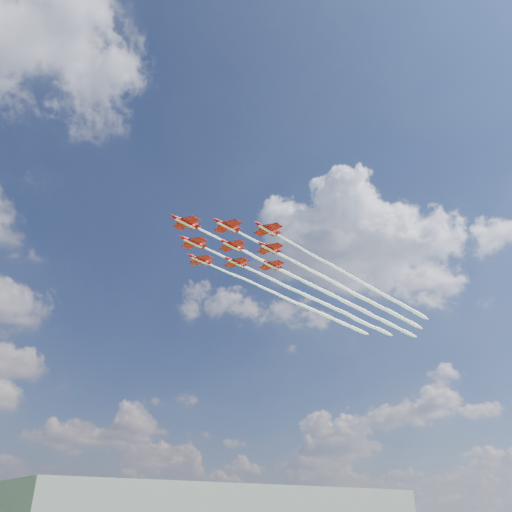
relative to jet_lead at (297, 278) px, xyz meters
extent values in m
cylinder|color=#B90A0A|center=(-51.79, -8.17, 0.00)|extent=(7.83, 2.26, 1.07)
cone|color=#B90A0A|center=(-56.57, -8.92, 0.00)|extent=(2.08, 1.36, 1.07)
cone|color=#B90A0A|center=(-47.29, -7.46, 0.00)|extent=(1.59, 1.18, 0.97)
ellipsoid|color=black|center=(-53.70, -8.47, 0.44)|extent=(2.13, 1.19, 0.69)
cube|color=#B90A0A|center=(-51.31, -8.09, -0.05)|extent=(4.45, 9.29, 0.14)
cube|color=#B90A0A|center=(-47.96, -7.56, 0.00)|extent=(1.88, 3.66, 0.12)
cube|color=#B90A0A|center=(-47.76, -7.53, 0.87)|extent=(1.55, 0.38, 1.74)
cube|color=white|center=(-51.79, -8.17, -0.49)|extent=(7.32, 1.99, 0.12)
cylinder|color=#B90A0A|center=(-41.26, -14.10, 0.00)|extent=(7.83, 2.26, 1.07)
cone|color=#B90A0A|center=(-46.05, -14.86, 0.00)|extent=(2.08, 1.36, 1.07)
cone|color=#B90A0A|center=(-36.76, -13.39, 0.00)|extent=(1.59, 1.18, 0.97)
ellipsoid|color=black|center=(-43.18, -14.40, 0.44)|extent=(2.13, 1.19, 0.69)
cube|color=#B90A0A|center=(-40.79, -14.03, -0.05)|extent=(4.45, 9.29, 0.14)
cube|color=#B90A0A|center=(-37.43, -13.50, 0.00)|extent=(1.88, 3.66, 0.12)
cube|color=#B90A0A|center=(-37.24, -13.47, 0.87)|extent=(1.55, 0.38, 1.74)
cube|color=white|center=(-41.26, -14.10, -0.49)|extent=(7.32, 1.99, 0.12)
cylinder|color=#B90A0A|center=(-43.60, 0.72, 0.00)|extent=(7.83, 2.26, 1.07)
cone|color=#B90A0A|center=(-48.39, -0.04, 0.00)|extent=(2.08, 1.36, 1.07)
cone|color=#B90A0A|center=(-39.10, 1.43, 0.00)|extent=(1.59, 1.18, 0.97)
ellipsoid|color=black|center=(-45.52, 0.41, 0.44)|extent=(2.13, 1.19, 0.69)
cube|color=#B90A0A|center=(-43.12, 0.79, -0.05)|extent=(4.45, 9.29, 0.14)
cube|color=#B90A0A|center=(-39.77, 1.32, 0.00)|extent=(1.88, 3.66, 0.12)
cube|color=#B90A0A|center=(-39.58, 1.35, 0.87)|extent=(1.55, 0.38, 1.74)
cube|color=white|center=(-43.60, 0.72, -0.49)|extent=(7.32, 1.99, 0.12)
cylinder|color=#B90A0A|center=(-30.74, -20.04, 0.00)|extent=(7.83, 2.26, 1.07)
cone|color=#B90A0A|center=(-35.53, -20.79, 0.00)|extent=(2.08, 1.36, 1.07)
cone|color=#B90A0A|center=(-26.24, -19.33, 0.00)|extent=(1.59, 1.18, 0.97)
ellipsoid|color=black|center=(-32.66, -20.34, 0.44)|extent=(2.13, 1.19, 0.69)
cube|color=#B90A0A|center=(-30.27, -19.96, -0.05)|extent=(4.45, 9.29, 0.14)
cube|color=#B90A0A|center=(-26.91, -19.43, 0.00)|extent=(1.88, 3.66, 0.12)
cube|color=#B90A0A|center=(-26.72, -19.40, 0.87)|extent=(1.55, 0.38, 1.74)
cube|color=white|center=(-30.74, -20.04, -0.49)|extent=(7.32, 1.99, 0.12)
cylinder|color=#B90A0A|center=(-33.08, -5.22, 0.00)|extent=(7.83, 2.26, 1.07)
cone|color=#B90A0A|center=(-37.87, -5.97, 0.00)|extent=(2.08, 1.36, 1.07)
cone|color=#B90A0A|center=(-28.58, -4.51, 0.00)|extent=(1.59, 1.18, 0.97)
ellipsoid|color=black|center=(-35.00, -5.52, 0.44)|extent=(2.13, 1.19, 0.69)
cube|color=#B90A0A|center=(-32.60, -5.14, -0.05)|extent=(4.45, 9.29, 0.14)
cube|color=#B90A0A|center=(-29.25, -4.61, 0.00)|extent=(1.88, 3.66, 0.12)
cube|color=#B90A0A|center=(-29.06, -4.58, 0.87)|extent=(1.55, 0.38, 1.74)
cube|color=white|center=(-33.08, -5.22, -0.49)|extent=(7.32, 1.99, 0.12)
cylinder|color=#B90A0A|center=(-35.42, 9.60, 0.00)|extent=(7.83, 2.26, 1.07)
cone|color=#B90A0A|center=(-40.21, 8.84, 0.00)|extent=(2.08, 1.36, 1.07)
cone|color=#B90A0A|center=(-30.92, 10.31, 0.00)|extent=(1.59, 1.18, 0.97)
ellipsoid|color=black|center=(-37.33, 9.30, 0.44)|extent=(2.13, 1.19, 0.69)
cube|color=#B90A0A|center=(-34.94, 9.68, -0.05)|extent=(4.45, 9.29, 0.14)
cube|color=#B90A0A|center=(-31.59, 10.20, 0.00)|extent=(1.88, 3.66, 0.12)
cube|color=#B90A0A|center=(-31.40, 10.23, 0.87)|extent=(1.55, 0.38, 1.74)
cube|color=white|center=(-35.42, 9.60, -0.49)|extent=(7.32, 1.99, 0.12)
cylinder|color=#B90A0A|center=(-22.56, -11.15, 0.00)|extent=(7.83, 2.26, 1.07)
cone|color=#B90A0A|center=(-27.35, -11.91, 0.00)|extent=(2.08, 1.36, 1.07)
cone|color=#B90A0A|center=(-18.06, -10.44, 0.00)|extent=(1.59, 1.18, 0.97)
ellipsoid|color=black|center=(-24.48, -11.45, 0.44)|extent=(2.13, 1.19, 0.69)
cube|color=#B90A0A|center=(-22.08, -11.08, -0.05)|extent=(4.45, 9.29, 0.14)
cube|color=#B90A0A|center=(-18.73, -10.55, 0.00)|extent=(1.88, 3.66, 0.12)
cube|color=#B90A0A|center=(-18.54, -10.52, 0.87)|extent=(1.55, 0.38, 1.74)
cube|color=white|center=(-22.56, -11.15, -0.49)|extent=(7.32, 1.99, 0.12)
cylinder|color=#B90A0A|center=(-24.90, 3.67, 0.00)|extent=(7.83, 2.26, 1.07)
cone|color=#B90A0A|center=(-29.69, 2.91, 0.00)|extent=(2.08, 1.36, 1.07)
cone|color=#B90A0A|center=(-20.40, 4.38, 0.00)|extent=(1.59, 1.18, 0.97)
ellipsoid|color=black|center=(-26.81, 3.36, 0.44)|extent=(2.13, 1.19, 0.69)
cube|color=#B90A0A|center=(-24.42, 3.74, -0.05)|extent=(4.45, 9.29, 0.14)
cube|color=#B90A0A|center=(-21.07, 4.27, 0.00)|extent=(1.88, 3.66, 0.12)
cube|color=#B90A0A|center=(-20.88, 4.30, 0.87)|extent=(1.55, 0.38, 1.74)
cube|color=white|center=(-24.90, 3.67, -0.49)|extent=(7.32, 1.99, 0.12)
cylinder|color=#B90A0A|center=(-14.38, -2.27, 0.00)|extent=(7.83, 2.26, 1.07)
cone|color=#B90A0A|center=(-19.16, -3.02, 0.00)|extent=(2.08, 1.36, 1.07)
cone|color=#B90A0A|center=(-9.88, -1.56, 0.00)|extent=(1.59, 1.18, 0.97)
ellipsoid|color=black|center=(-16.29, -2.57, 0.44)|extent=(2.13, 1.19, 0.69)
cube|color=#B90A0A|center=(-13.90, -2.19, -0.05)|extent=(4.45, 9.29, 0.14)
cube|color=#B90A0A|center=(-10.55, -1.66, 0.00)|extent=(1.88, 3.66, 0.12)
cube|color=#B90A0A|center=(-10.36, -1.63, 0.87)|extent=(1.55, 0.38, 1.74)
cube|color=white|center=(-14.38, -2.27, -0.49)|extent=(7.32, 1.99, 0.12)
camera|label=1|loc=(-112.91, -118.21, -75.17)|focal=35.00mm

